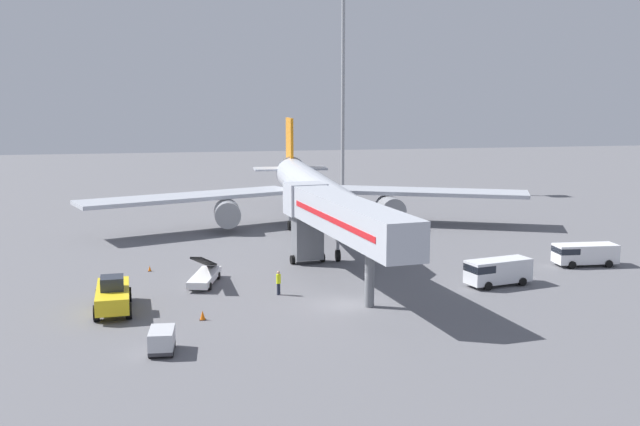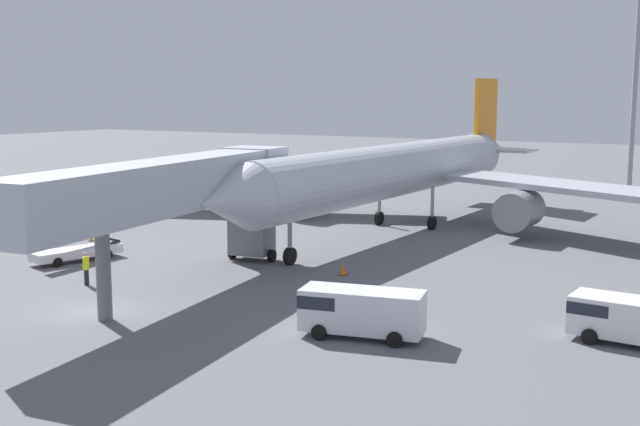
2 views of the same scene
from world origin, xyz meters
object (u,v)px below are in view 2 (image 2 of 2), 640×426
(jet_bridge, at_px, (179,190))
(service_van_near_right, at_px, (634,319))
(ground_crew_worker_foreground, at_px, (86,268))
(airplane_at_gate, at_px, (404,171))
(service_van_near_center, at_px, (359,310))
(belt_loader_truck, at_px, (77,250))
(safety_cone_alpha, at_px, (343,269))
(safety_cone_charlie, at_px, (91,238))

(jet_bridge, height_order, service_van_near_right, jet_bridge)
(service_van_near_right, bearing_deg, ground_crew_worker_foreground, -171.63)
(airplane_at_gate, height_order, service_van_near_center, airplane_at_gate)
(service_van_near_center, xyz_separation_m, ground_crew_worker_foreground, (-17.42, 0.77, -0.23))
(airplane_at_gate, height_order, belt_loader_truck, airplane_at_gate)
(service_van_near_right, height_order, ground_crew_worker_foreground, service_van_near_right)
(jet_bridge, bearing_deg, service_van_near_center, -12.57)
(belt_loader_truck, relative_size, safety_cone_alpha, 8.12)
(belt_loader_truck, bearing_deg, safety_cone_alpha, 16.88)
(ground_crew_worker_foreground, distance_m, safety_cone_alpha, 14.59)
(ground_crew_worker_foreground, bearing_deg, airplane_at_gate, 73.98)
(service_van_near_right, relative_size, safety_cone_alpha, 7.65)
(ground_crew_worker_foreground, xyz_separation_m, safety_cone_alpha, (11.21, 9.32, -0.62))
(airplane_at_gate, relative_size, safety_cone_charlie, 106.53)
(airplane_at_gate, bearing_deg, service_van_near_center, -69.81)
(airplane_at_gate, xyz_separation_m, safety_cone_alpha, (3.70, -16.85, -4.20))
(service_van_near_center, xyz_separation_m, safety_cone_alpha, (-6.21, 10.09, -0.85))
(ground_crew_worker_foreground, bearing_deg, safety_cone_charlie, 135.19)
(belt_loader_truck, height_order, service_van_near_center, belt_loader_truck)
(jet_bridge, xyz_separation_m, safety_cone_alpha, (6.08, 7.35, -5.11))
(airplane_at_gate, relative_size, service_van_near_right, 9.16)
(airplane_at_gate, distance_m, safety_cone_charlie, 24.26)
(service_van_near_right, xyz_separation_m, ground_crew_worker_foreground, (-28.03, -4.12, -0.14))
(service_van_near_center, distance_m, safety_cone_alpha, 11.87)
(jet_bridge, distance_m, service_van_near_right, 23.41)
(airplane_at_gate, xyz_separation_m, service_van_near_right, (20.52, -22.05, -3.44))
(service_van_near_center, bearing_deg, service_van_near_right, 24.75)
(service_van_near_right, bearing_deg, service_van_near_center, -155.25)
(belt_loader_truck, xyz_separation_m, service_van_near_right, (33.40, -0.17, 0.38))
(safety_cone_charlie, bearing_deg, ground_crew_worker_foreground, -44.81)
(service_van_near_right, height_order, safety_cone_alpha, service_van_near_right)
(belt_loader_truck, relative_size, ground_crew_worker_foreground, 3.21)
(jet_bridge, height_order, safety_cone_charlie, jet_bridge)
(safety_cone_charlie, bearing_deg, safety_cone_alpha, -1.13)
(airplane_at_gate, height_order, safety_cone_alpha, airplane_at_gate)
(airplane_at_gate, xyz_separation_m, jet_bridge, (-2.38, -24.20, 0.91))
(belt_loader_truck, height_order, service_van_near_right, belt_loader_truck)
(jet_bridge, bearing_deg, airplane_at_gate, 84.37)
(service_van_near_center, xyz_separation_m, service_van_near_right, (10.61, 4.89, -0.09))
(safety_cone_alpha, bearing_deg, safety_cone_charlie, 178.87)
(jet_bridge, xyz_separation_m, service_van_near_center, (12.29, -2.74, -4.26))
(service_van_near_right, relative_size, ground_crew_worker_foreground, 3.03)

